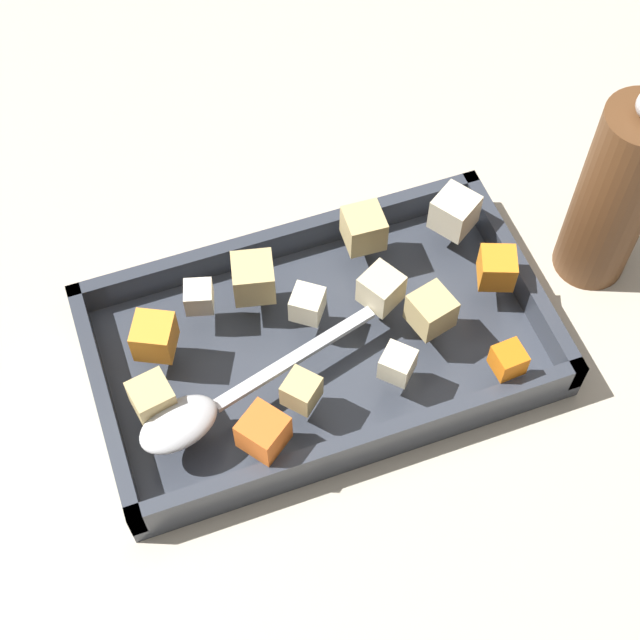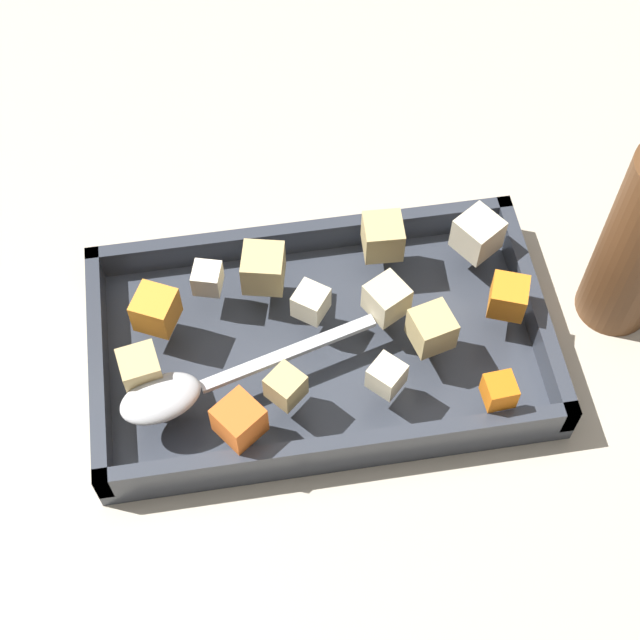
# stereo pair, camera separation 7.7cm
# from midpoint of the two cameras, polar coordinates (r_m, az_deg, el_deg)

# --- Properties ---
(ground_plane) EXTENTS (4.00, 4.00, 0.00)m
(ground_plane) POSITION_cam_midpoint_polar(r_m,az_deg,el_deg) (0.82, 3.31, -1.62)
(ground_plane) COLOR #BCB29E
(baking_dish) EXTENTS (0.38, 0.22, 0.04)m
(baking_dish) POSITION_cam_midpoint_polar(r_m,az_deg,el_deg) (0.80, 2.73, -1.78)
(baking_dish) COLOR #333842
(baking_dish) RESTS_ON ground_plane
(carrot_chunk_center) EXTENTS (0.04, 0.04, 0.03)m
(carrot_chunk_center) POSITION_cam_midpoint_polar(r_m,az_deg,el_deg) (0.72, -1.82, -6.28)
(carrot_chunk_center) COLOR orange
(carrot_chunk_center) RESTS_ON baking_dish
(carrot_chunk_near_left) EXTENTS (0.02, 0.02, 0.02)m
(carrot_chunk_near_left) POSITION_cam_midpoint_polar(r_m,az_deg,el_deg) (0.75, 13.58, -4.39)
(carrot_chunk_near_left) COLOR orange
(carrot_chunk_near_left) RESTS_ON baking_dish
(carrot_chunk_under_handle) EXTENTS (0.04, 0.04, 0.03)m
(carrot_chunk_under_handle) POSITION_cam_midpoint_polar(r_m,az_deg,el_deg) (0.80, 13.93, 1.14)
(carrot_chunk_under_handle) COLOR orange
(carrot_chunk_under_handle) RESTS_ON baking_dish
(carrot_chunk_rim_edge) EXTENTS (0.04, 0.04, 0.03)m
(carrot_chunk_rim_edge) POSITION_cam_midpoint_polar(r_m,az_deg,el_deg) (0.77, -7.04, 0.39)
(carrot_chunk_rim_edge) COLOR orange
(carrot_chunk_rim_edge) RESTS_ON baking_dish
(potato_chunk_back_center) EXTENTS (0.04, 0.04, 0.03)m
(potato_chunk_back_center) POSITION_cam_midpoint_polar(r_m,az_deg,el_deg) (0.77, 2.27, 0.84)
(potato_chunk_back_center) COLOR beige
(potato_chunk_back_center) RESTS_ON baking_dish
(potato_chunk_heap_top) EXTENTS (0.04, 0.04, 0.03)m
(potato_chunk_heap_top) POSITION_cam_midpoint_polar(r_m,az_deg,el_deg) (0.78, 6.78, 1.23)
(potato_chunk_heap_top) COLOR beige
(potato_chunk_heap_top) RESTS_ON baking_dish
(potato_chunk_far_left) EXTENTS (0.03, 0.03, 0.03)m
(potato_chunk_far_left) POSITION_cam_midpoint_polar(r_m,az_deg,el_deg) (0.75, -7.84, -3.17)
(potato_chunk_far_left) COLOR tan
(potato_chunk_far_left) RESTS_ON baking_dish
(potato_chunk_far_right) EXTENTS (0.04, 0.04, 0.03)m
(potato_chunk_far_right) POSITION_cam_midpoint_polar(r_m,az_deg,el_deg) (0.77, 9.56, -0.75)
(potato_chunk_far_right) COLOR tan
(potato_chunk_far_right) RESTS_ON baking_dish
(potato_chunk_near_spoon) EXTENTS (0.04, 0.04, 0.03)m
(potato_chunk_near_spoon) POSITION_cam_midpoint_polar(r_m,az_deg,el_deg) (0.79, -0.64, 2.91)
(potato_chunk_near_spoon) COLOR tan
(potato_chunk_near_spoon) RESTS_ON baking_dish
(potato_chunk_heap_side) EXTENTS (0.04, 0.04, 0.03)m
(potato_chunk_heap_side) POSITION_cam_midpoint_polar(r_m,az_deg,el_deg) (0.73, 0.91, -4.25)
(potato_chunk_heap_side) COLOR tan
(potato_chunk_heap_side) RESTS_ON baking_dish
(potato_chunk_mid_right) EXTENTS (0.03, 0.03, 0.02)m
(potato_chunk_mid_right) POSITION_cam_midpoint_polar(r_m,az_deg,el_deg) (0.74, 6.96, -3.59)
(potato_chunk_mid_right) COLOR beige
(potato_chunk_mid_right) RESTS_ON baking_dish
(potato_chunk_corner_sw) EXTENTS (0.03, 0.03, 0.03)m
(potato_chunk_corner_sw) POSITION_cam_midpoint_polar(r_m,az_deg,el_deg) (0.81, 6.49, 4.79)
(potato_chunk_corner_sw) COLOR tan
(potato_chunk_corner_sw) RESTS_ON baking_dish
(parsnip_chunk_corner_ne) EXTENTS (0.03, 0.03, 0.02)m
(parsnip_chunk_corner_ne) POSITION_cam_midpoint_polar(r_m,az_deg,el_deg) (0.79, -4.02, 2.29)
(parsnip_chunk_corner_ne) COLOR silver
(parsnip_chunk_corner_ne) RESTS_ON baking_dish
(parsnip_chunk_mid_left) EXTENTS (0.05, 0.05, 0.03)m
(parsnip_chunk_mid_left) POSITION_cam_midpoint_polar(r_m,az_deg,el_deg) (0.83, 12.07, 4.85)
(parsnip_chunk_mid_left) COLOR beige
(parsnip_chunk_mid_left) RESTS_ON baking_dish
(serving_spoon) EXTENTS (0.21, 0.08, 0.02)m
(serving_spoon) POSITION_cam_midpoint_polar(r_m,az_deg,el_deg) (0.74, -5.61, -4.59)
(serving_spoon) COLOR silver
(serving_spoon) RESTS_ON baking_dish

